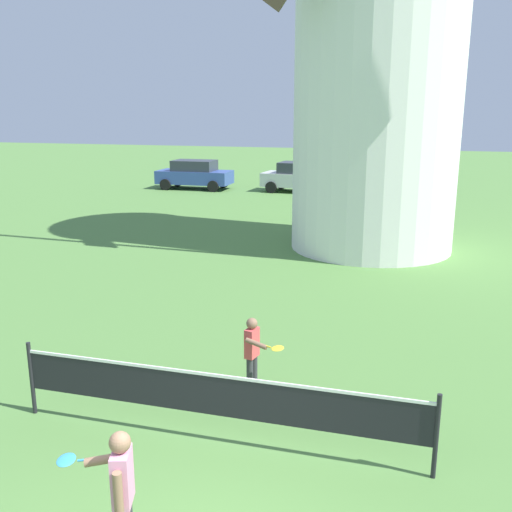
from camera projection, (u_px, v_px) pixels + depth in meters
name	position (u px, v px, depth m)	size (l,w,h in m)	color
tennis_net	(214.00, 395.00, 7.54)	(5.63, 0.06, 1.10)	black
player_near	(121.00, 488.00, 5.54)	(0.85, 0.45, 1.38)	#333338
player_far	(253.00, 349.00, 9.03)	(0.69, 0.60, 1.17)	#333338
parked_car_blue	(195.00, 174.00, 31.55)	(4.02, 1.92, 1.56)	#334C99
parked_car_silver	(301.00, 177.00, 30.32)	(4.17, 2.16, 1.56)	silver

